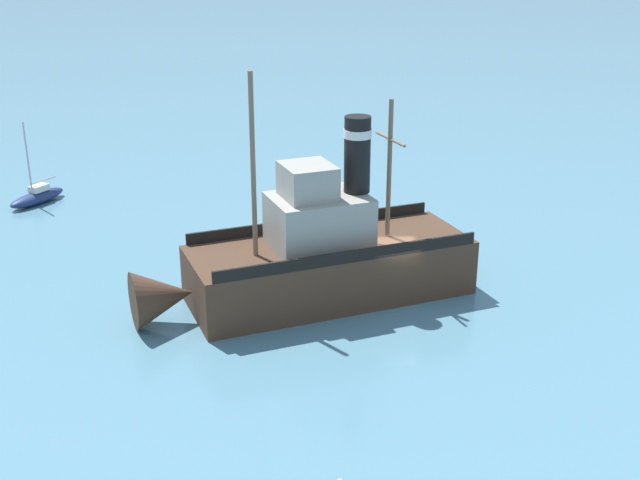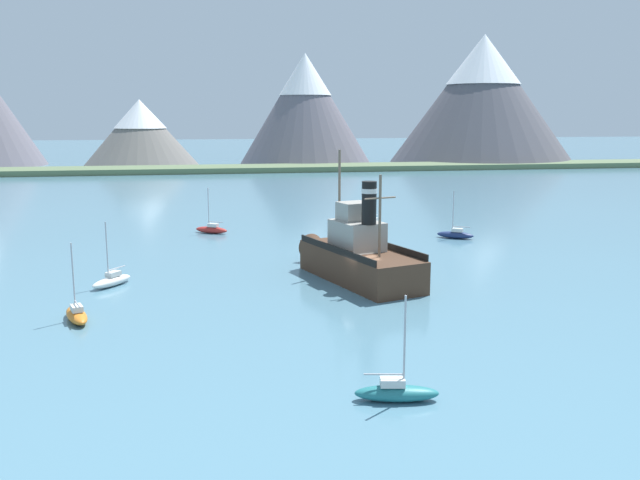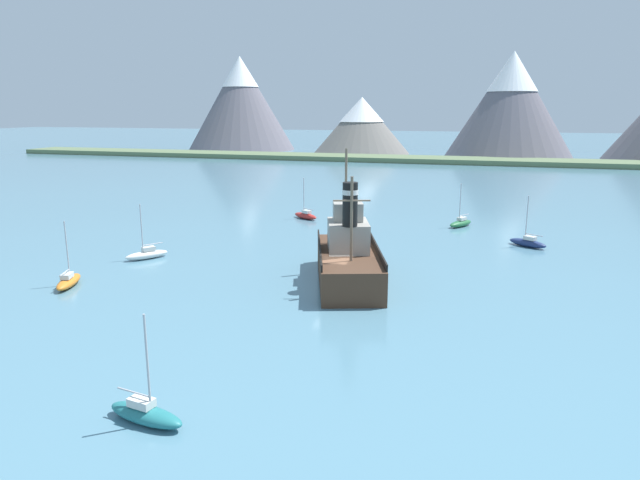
% 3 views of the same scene
% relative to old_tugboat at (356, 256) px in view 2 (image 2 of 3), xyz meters
% --- Properties ---
extents(ground_plane, '(600.00, 600.00, 0.00)m').
position_rel_old_tugboat_xyz_m(ground_plane, '(-0.37, -3.05, -1.83)').
color(ground_plane, teal).
extents(mountain_ridge, '(169.14, 49.71, 32.88)m').
position_rel_old_tugboat_xyz_m(mountain_ridge, '(16.76, 123.57, 13.42)').
color(mountain_ridge, slate).
rests_on(mountain_ridge, ground).
extents(shoreline_strip, '(240.00, 12.00, 1.20)m').
position_rel_old_tugboat_xyz_m(shoreline_strip, '(-0.37, 101.77, -1.23)').
color(shoreline_strip, '#5B704C').
rests_on(shoreline_strip, ground).
extents(old_tugboat, '(7.85, 14.74, 9.90)m').
position_rel_old_tugboat_xyz_m(old_tugboat, '(0.00, 0.00, 0.00)').
color(old_tugboat, '#4C3323').
rests_on(old_tugboat, ground).
extents(sailboat_navy, '(3.77, 3.04, 4.90)m').
position_rel_old_tugboat_xyz_m(sailboat_navy, '(14.04, 15.34, -1.40)').
color(sailboat_navy, navy).
rests_on(sailboat_navy, ground).
extents(sailboat_red, '(3.80, 2.95, 4.90)m').
position_rel_old_tugboat_xyz_m(sailboat_red, '(-10.76, 22.78, -1.40)').
color(sailboat_red, '#B22823').
rests_on(sailboat_red, ground).
extents(sailboat_orange, '(2.30, 3.95, 4.90)m').
position_rel_old_tugboat_xyz_m(sailboat_orange, '(-19.52, -7.61, -1.40)').
color(sailboat_orange, orange).
rests_on(sailboat_orange, ground).
extents(sailboat_white, '(3.14, 3.71, 4.90)m').
position_rel_old_tugboat_xyz_m(sailboat_white, '(-18.48, 1.07, -1.40)').
color(sailboat_white, white).
rests_on(sailboat_white, ground).
extents(sailboat_teal, '(3.93, 1.75, 4.90)m').
position_rel_old_tugboat_xyz_m(sailboat_teal, '(-3.26, -22.49, -1.40)').
color(sailboat_teal, '#23757A').
rests_on(sailboat_teal, ground).
extents(sailboat_green, '(2.88, 3.83, 4.90)m').
position_rel_old_tugboat_xyz_m(sailboat_green, '(7.36, 23.31, -1.40)').
color(sailboat_green, '#286B3D').
rests_on(sailboat_green, ground).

